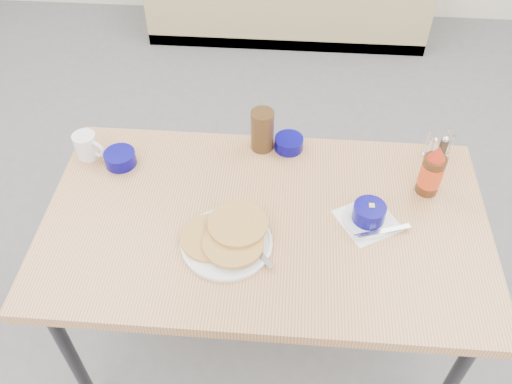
# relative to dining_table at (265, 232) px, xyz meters

# --- Properties ---
(dining_table) EXTENTS (1.40, 0.80, 0.76)m
(dining_table) POSITION_rel_dining_table_xyz_m (0.00, 0.00, 0.00)
(dining_table) COLOR tan
(dining_table) RESTS_ON ground
(pancake_plate) EXTENTS (0.29, 0.28, 0.05)m
(pancake_plate) POSITION_rel_dining_table_xyz_m (-0.11, -0.10, 0.08)
(pancake_plate) COLOR white
(pancake_plate) RESTS_ON dining_table
(coffee_mug) EXTENTS (0.11, 0.08, 0.09)m
(coffee_mug) POSITION_rel_dining_table_xyz_m (-0.64, 0.25, 0.11)
(coffee_mug) COLOR white
(coffee_mug) RESTS_ON dining_table
(grits_setting) EXTENTS (0.24, 0.23, 0.07)m
(grits_setting) POSITION_rel_dining_table_xyz_m (0.32, 0.02, 0.09)
(grits_setting) COLOR white
(grits_setting) RESTS_ON dining_table
(creamer_bowl) EXTENTS (0.11, 0.11, 0.05)m
(creamer_bowl) POSITION_rel_dining_table_xyz_m (-0.52, 0.22, 0.09)
(creamer_bowl) COLOR #07046B
(creamer_bowl) RESTS_ON dining_table
(butter_bowl) EXTENTS (0.10, 0.10, 0.05)m
(butter_bowl) POSITION_rel_dining_table_xyz_m (0.06, 0.34, 0.08)
(butter_bowl) COLOR #07046B
(butter_bowl) RESTS_ON dining_table
(amber_tumbler) EXTENTS (0.11, 0.11, 0.15)m
(amber_tumbler) POSITION_rel_dining_table_xyz_m (-0.03, 0.34, 0.14)
(amber_tumbler) COLOR #3E2813
(amber_tumbler) RESTS_ON dining_table
(condiment_caddy) EXTENTS (0.09, 0.07, 0.10)m
(condiment_caddy) POSITION_rel_dining_table_xyz_m (0.58, 0.34, 0.10)
(condiment_caddy) COLOR silver
(condiment_caddy) RESTS_ON dining_table
(syrup_bottle) EXTENTS (0.07, 0.07, 0.19)m
(syrup_bottle) POSITION_rel_dining_table_xyz_m (0.52, 0.17, 0.15)
(syrup_bottle) COLOR #47230F
(syrup_bottle) RESTS_ON dining_table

